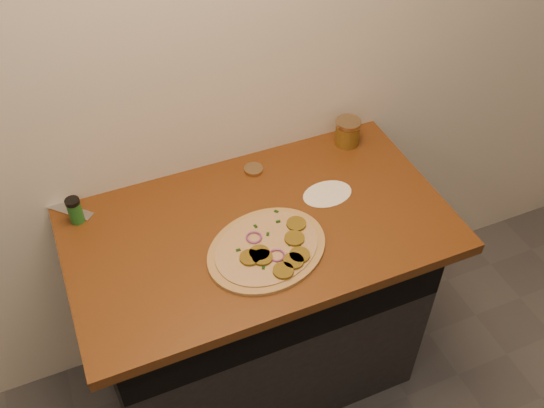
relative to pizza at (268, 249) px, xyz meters
name	(u,v)px	position (x,y,z in m)	size (l,w,h in m)	color
cabinet	(258,306)	(0.02, 0.15, -0.48)	(1.10, 0.60, 0.86)	black
countertop	(259,228)	(0.02, 0.12, -0.03)	(1.20, 0.70, 0.04)	#602C12
pizza	(268,249)	(0.00, 0.00, 0.00)	(0.48, 0.48, 0.03)	tan
chefs_knife	(46,202)	(-0.58, 0.47, 0.00)	(0.22, 0.22, 0.02)	#B7BAC1
mason_jar_lid	(254,170)	(0.09, 0.36, 0.00)	(0.07, 0.07, 0.01)	tan
salsa_jar	(347,132)	(0.46, 0.37, 0.04)	(0.09, 0.09, 0.10)	#A62110
spice_shaker	(75,210)	(-0.50, 0.35, 0.04)	(0.05, 0.05, 0.09)	#1D5D20
flour_spill	(327,194)	(0.28, 0.16, -0.01)	(0.17, 0.17, 0.00)	silver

